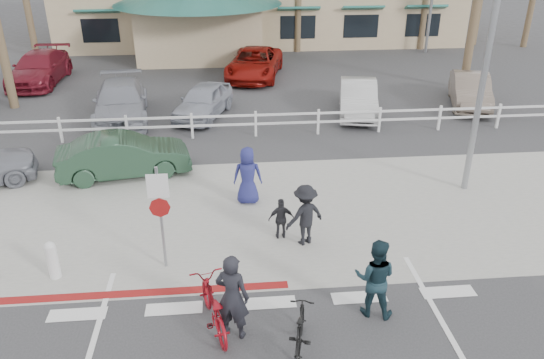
{
  "coord_description": "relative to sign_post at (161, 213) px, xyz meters",
  "views": [
    {
      "loc": [
        -0.77,
        -8.45,
        7.39
      ],
      "look_at": [
        0.37,
        3.6,
        1.5
      ],
      "focal_mm": 35.0,
      "sensor_mm": 36.0,
      "label": 1
    }
  ],
  "objects": [
    {
      "name": "cross_street",
      "position": [
        2.3,
        6.3,
        -1.45
      ],
      "size": [
        40.0,
        5.0,
        0.01
      ],
      "primitive_type": "cube",
      "color": "#333335",
      "rests_on": "ground"
    },
    {
      "name": "lot_car_3",
      "position": [
        7.18,
        10.52,
        -0.74
      ],
      "size": [
        2.33,
        4.5,
        1.41
      ],
      "primitive_type": "imported",
      "rotation": [
        0.0,
        0.0,
        -0.2
      ],
      "color": "#BEBEBE",
      "rests_on": "ground"
    },
    {
      "name": "rail_fence",
      "position": [
        2.8,
        8.3,
        -0.95
      ],
      "size": [
        29.4,
        0.16,
        1.0
      ],
      "primitive_type": null,
      "color": "silver",
      "rests_on": "ground"
    },
    {
      "name": "rider_black",
      "position": [
        4.44,
        -2.08,
        -0.57
      ],
      "size": [
        1.03,
        0.92,
        1.76
      ],
      "primitive_type": "imported",
      "rotation": [
        0.0,
        0.0,
        2.79
      ],
      "color": "#162C35",
      "rests_on": "ground"
    },
    {
      "name": "sidewalk_plaza",
      "position": [
        2.3,
        2.3,
        -1.44
      ],
      "size": [
        22.0,
        7.0,
        0.01
      ],
      "primitive_type": "cube",
      "color": "gray",
      "rests_on": "ground"
    },
    {
      "name": "sign_post",
      "position": [
        0.0,
        0.0,
        0.0
      ],
      "size": [
        0.5,
        0.1,
        2.9
      ],
      "primitive_type": null,
      "color": "gray",
      "rests_on": "ground"
    },
    {
      "name": "bike_red",
      "position": [
        1.15,
        -2.21,
        -0.94
      ],
      "size": [
        1.13,
        2.04,
        1.02
      ],
      "primitive_type": "imported",
      "rotation": [
        0.0,
        0.0,
        3.39
      ],
      "color": "maroon",
      "rests_on": "ground"
    },
    {
      "name": "lot_car_4",
      "position": [
        -7.65,
        16.73,
        -0.68
      ],
      "size": [
        2.31,
        5.36,
        1.54
      ],
      "primitive_type": "imported",
      "rotation": [
        0.0,
        0.0,
        -0.03
      ],
      "color": "maroon",
      "rests_on": "ground"
    },
    {
      "name": "streetlight_0",
      "position": [
        8.8,
        3.3,
        3.05
      ],
      "size": [
        0.6,
        2.0,
        9.0
      ],
      "primitive_type": null,
      "color": "gray",
      "rests_on": "ground"
    },
    {
      "name": "pedestrian_child",
      "position": [
        2.87,
        1.0,
        -0.89
      ],
      "size": [
        0.67,
        0.29,
        1.13
      ],
      "primitive_type": "imported",
      "rotation": [
        0.0,
        0.0,
        3.16
      ],
      "color": "#29292D",
      "rests_on": "ground"
    },
    {
      "name": "ground",
      "position": [
        2.3,
        -2.2,
        -1.45
      ],
      "size": [
        140.0,
        140.0,
        0.0
      ],
      "primitive_type": "plane",
      "color": "#333335"
    },
    {
      "name": "rider_red",
      "position": [
        1.54,
        -2.48,
        -0.52
      ],
      "size": [
        0.8,
        0.67,
        1.86
      ],
      "primitive_type": "imported",
      "rotation": [
        0.0,
        0.0,
        2.75
      ],
      "color": "black",
      "rests_on": "ground"
    },
    {
      "name": "parking_lot",
      "position": [
        2.3,
        15.8,
        -1.45
      ],
      "size": [
        50.0,
        16.0,
        0.01
      ],
      "primitive_type": "cube",
      "color": "#333335",
      "rests_on": "ground"
    },
    {
      "name": "lot_car_2",
      "position": [
        0.68,
        10.82,
        -0.78
      ],
      "size": [
        2.83,
        4.26,
        1.35
      ],
      "primitive_type": "imported",
      "rotation": [
        0.0,
        0.0,
        -0.34
      ],
      "color": "#9599A8",
      "rests_on": "ground"
    },
    {
      "name": "lot_car_6",
      "position": [
        12.38,
        11.15,
        -0.74
      ],
      "size": [
        2.74,
        4.54,
        1.41
      ],
      "primitive_type": "imported",
      "rotation": [
        0.0,
        0.0,
        -0.31
      ],
      "color": "#76675A",
      "rests_on": "ground"
    },
    {
      "name": "bike_black",
      "position": [
        2.78,
        -3.04,
        -0.97
      ],
      "size": [
        0.8,
        1.67,
        0.96
      ],
      "primitive_type": "imported",
      "rotation": [
        0.0,
        0.0,
        2.92
      ],
      "color": "black",
      "rests_on": "ground"
    },
    {
      "name": "pedestrian_a",
      "position": [
        3.43,
        0.71,
        -0.64
      ],
      "size": [
        1.21,
        0.99,
        1.62
      ],
      "primitive_type": "imported",
      "rotation": [
        0.0,
        0.0,
        3.57
      ],
      "color": "black",
      "rests_on": "ground"
    },
    {
      "name": "pedestrian_b",
      "position": [
        2.12,
        3.03,
        -0.59
      ],
      "size": [
        0.87,
        0.6,
        1.71
      ],
      "primitive_type": "imported",
      "rotation": [
        0.0,
        0.0,
        3.07
      ],
      "color": "navy",
      "rests_on": "ground"
    },
    {
      "name": "info_sign",
      "position": [
        16.3,
        19.8,
        1.35
      ],
      "size": [
        1.2,
        0.16,
        5.6
      ],
      "primitive_type": null,
      "color": "navy",
      "rests_on": "ground"
    },
    {
      "name": "car_white_sedan",
      "position": [
        -1.72,
        5.25,
        -0.77
      ],
      "size": [
        4.34,
        2.17,
        1.36
      ],
      "primitive_type": "imported",
      "rotation": [
        0.0,
        0.0,
        1.75
      ],
      "color": "#213E2B",
      "rests_on": "ground"
    },
    {
      "name": "bollard_0",
      "position": [
        -2.5,
        -0.2,
        -0.97
      ],
      "size": [
        0.26,
        0.26,
        0.95
      ],
      "primitive_type": null,
      "color": "silver",
      "rests_on": "ground"
    },
    {
      "name": "lot_car_5",
      "position": [
        3.2,
        16.84,
        -0.7
      ],
      "size": [
        3.6,
        5.78,
        1.49
      ],
      "primitive_type": "imported",
      "rotation": [
        0.0,
        0.0,
        -0.22
      ],
      "color": "maroon",
      "rests_on": "ground"
    },
    {
      "name": "curb_red",
      "position": [
        -0.7,
        -1.0,
        -1.44
      ],
      "size": [
        7.0,
        0.25,
        0.02
      ],
      "primitive_type": "cube",
      "color": "maroon",
      "rests_on": "ground"
    },
    {
      "name": "lot_car_1",
      "position": [
        -2.69,
        10.79,
        -0.7
      ],
      "size": [
        2.72,
        5.4,
        1.5
      ],
      "primitive_type": "imported",
      "rotation": [
        0.0,
        0.0,
        0.12
      ],
      "color": "gray",
      "rests_on": "ground"
    }
  ]
}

